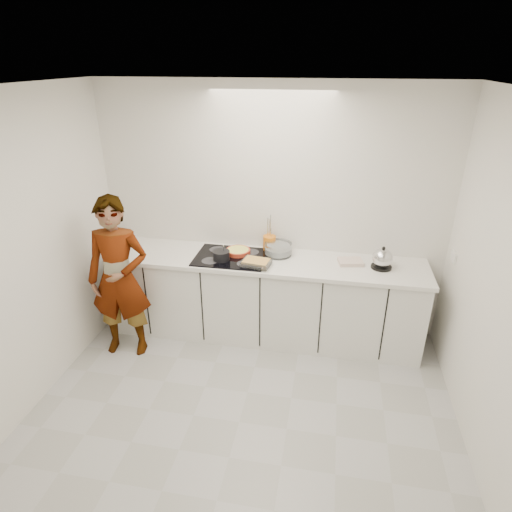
% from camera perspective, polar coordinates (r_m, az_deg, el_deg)
% --- Properties ---
extents(floor, '(3.60, 3.20, 0.00)m').
position_cam_1_polar(floor, '(3.84, -2.26, -21.25)').
color(floor, '#B5B5B5').
rests_on(floor, ground).
extents(ceiling, '(3.60, 3.20, 0.00)m').
position_cam_1_polar(ceiling, '(2.66, -3.26, 21.23)').
color(ceiling, white).
rests_on(ceiling, wall_back).
extents(wall_back, '(3.60, 0.00, 2.60)m').
position_cam_1_polar(wall_back, '(4.48, 1.92, 5.79)').
color(wall_back, white).
rests_on(wall_back, ground).
extents(wall_front, '(3.60, 0.00, 2.60)m').
position_cam_1_polar(wall_front, '(1.88, -15.08, -27.98)').
color(wall_front, white).
rests_on(wall_front, ground).
extents(wall_left, '(0.00, 3.20, 2.60)m').
position_cam_1_polar(wall_left, '(3.83, -29.91, -1.14)').
color(wall_left, white).
rests_on(wall_left, ground).
extents(wall_right, '(0.02, 3.20, 2.60)m').
position_cam_1_polar(wall_right, '(3.22, 30.69, -6.19)').
color(wall_right, white).
rests_on(wall_right, ground).
extents(base_cabinets, '(3.20, 0.58, 0.87)m').
position_cam_1_polar(base_cabinets, '(4.56, 1.15, -5.86)').
color(base_cabinets, white).
rests_on(base_cabinets, floor).
extents(countertop, '(3.24, 0.64, 0.04)m').
position_cam_1_polar(countertop, '(4.34, 1.20, -0.70)').
color(countertop, white).
rests_on(countertop, base_cabinets).
extents(hob, '(0.72, 0.54, 0.01)m').
position_cam_1_polar(hob, '(4.38, -3.37, -0.13)').
color(hob, black).
rests_on(hob, countertop).
extents(tart_dish, '(0.29, 0.29, 0.04)m').
position_cam_1_polar(tart_dish, '(4.43, -2.41, 0.66)').
color(tart_dish, '#BC3921').
rests_on(tart_dish, hob).
extents(saucepan, '(0.17, 0.17, 0.16)m').
position_cam_1_polar(saucepan, '(4.29, -4.64, 0.09)').
color(saucepan, black).
rests_on(saucepan, hob).
extents(baking_dish, '(0.30, 0.24, 0.05)m').
position_cam_1_polar(baking_dish, '(4.17, 0.04, -0.85)').
color(baking_dish, silver).
rests_on(baking_dish, hob).
extents(mixing_bowl, '(0.36, 0.36, 0.13)m').
position_cam_1_polar(mixing_bowl, '(4.42, 2.99, 0.88)').
color(mixing_bowl, silver).
rests_on(mixing_bowl, countertop).
extents(tea_towel, '(0.26, 0.21, 0.04)m').
position_cam_1_polar(tea_towel, '(4.34, 12.47, -0.76)').
color(tea_towel, white).
rests_on(tea_towel, countertop).
extents(kettle, '(0.24, 0.24, 0.23)m').
position_cam_1_polar(kettle, '(4.30, 16.48, -0.39)').
color(kettle, black).
rests_on(kettle, countertop).
extents(utensil_crock, '(0.15, 0.15, 0.17)m').
position_cam_1_polar(utensil_crock, '(4.50, 1.80, 1.68)').
color(utensil_crock, orange).
rests_on(utensil_crock, countertop).
extents(cook, '(0.65, 0.47, 1.65)m').
position_cam_1_polar(cook, '(4.35, -17.78, -2.91)').
color(cook, white).
rests_on(cook, floor).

